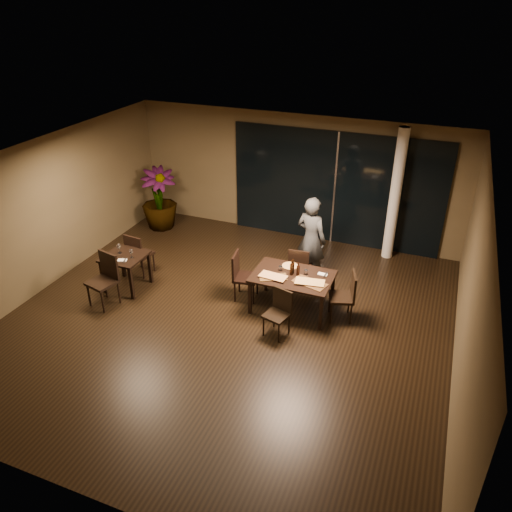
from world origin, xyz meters
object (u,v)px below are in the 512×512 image
at_px(chair_main_far, 299,266).
at_px(chair_side_far, 138,252).
at_px(bottle_c, 293,266).
at_px(side_table, 125,261).
at_px(chair_main_right, 346,294).
at_px(chair_side_near, 105,276).
at_px(chair_main_left, 242,274).
at_px(potted_plant, 159,199).
at_px(main_table, 292,279).
at_px(diner, 311,239).
at_px(bottle_b, 298,269).
at_px(chair_main_near, 279,310).
at_px(bottle_a, 292,268).

bearing_deg(chair_main_far, chair_side_far, 8.01).
bearing_deg(bottle_c, side_table, -170.17).
xyz_separation_m(chair_main_right, chair_side_near, (-4.46, -1.19, 0.05)).
height_order(side_table, chair_main_right, chair_main_right).
relative_size(chair_main_left, potted_plant, 0.63).
bearing_deg(chair_side_near, main_table, 31.62).
bearing_deg(chair_main_right, diner, -156.77).
height_order(side_table, chair_main_left, chair_main_left).
distance_m(potted_plant, bottle_b, 4.92).
distance_m(chair_main_far, chair_main_left, 1.22).
relative_size(side_table, diner, 0.43).
xyz_separation_m(main_table, chair_side_far, (-3.46, 0.03, -0.14)).
distance_m(main_table, chair_main_right, 1.03).
bearing_deg(chair_main_near, chair_main_right, 56.27).
bearing_deg(main_table, chair_main_near, -88.85).
distance_m(bottle_b, bottle_c, 0.13).
height_order(chair_side_near, bottle_b, chair_side_near).
bearing_deg(chair_main_left, chair_main_right, -98.03).
xyz_separation_m(chair_main_left, diner, (1.05, 1.23, 0.37)).
relative_size(chair_main_far, chair_side_far, 0.95).
bearing_deg(potted_plant, bottle_c, -27.49).
bearing_deg(bottle_a, bottle_b, 9.99).
relative_size(chair_main_near, chair_side_near, 0.82).
relative_size(main_table, chair_main_right, 1.56).
bearing_deg(main_table, chair_main_right, 3.93).
xyz_separation_m(main_table, chair_main_left, (-1.05, 0.02, -0.12)).
relative_size(chair_main_right, potted_plant, 0.61).
bearing_deg(chair_main_right, main_table, -104.02).
xyz_separation_m(side_table, bottle_a, (3.37, 0.52, 0.28)).
distance_m(side_table, bottle_c, 3.43).
xyz_separation_m(main_table, chair_main_near, (0.02, -0.80, -0.19)).
relative_size(main_table, bottle_a, 4.99).
relative_size(main_table, potted_plant, 0.96).
bearing_deg(chair_main_far, bottle_c, 91.13).
xyz_separation_m(diner, bottle_c, (-0.03, -1.16, -0.03)).
bearing_deg(chair_main_far, chair_main_near, 89.59).
bearing_deg(bottle_c, main_table, -69.49).
height_order(chair_side_near, diner, diner).
distance_m(potted_plant, bottle_c, 4.80).
relative_size(chair_main_left, bottle_c, 3.36).
xyz_separation_m(chair_main_far, chair_main_near, (0.12, -1.59, -0.03)).
bearing_deg(side_table, bottle_c, 9.83).
bearing_deg(chair_main_right, bottle_a, -105.42).
xyz_separation_m(chair_main_far, chair_side_near, (-3.33, -1.91, 0.08)).
bearing_deg(potted_plant, bottle_b, -27.25).
distance_m(chair_side_near, bottle_c, 3.62).
relative_size(main_table, chair_main_far, 1.63).
distance_m(chair_main_right, diner, 1.61).
distance_m(chair_main_near, bottle_a, 0.92).
relative_size(side_table, chair_side_far, 0.83).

